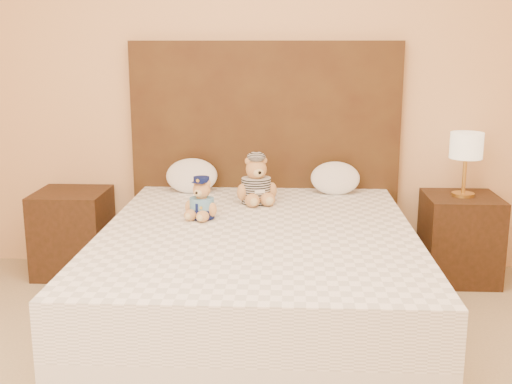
{
  "coord_description": "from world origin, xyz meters",
  "views": [
    {
      "loc": [
        0.15,
        -1.96,
        1.48
      ],
      "look_at": [
        -0.02,
        1.45,
        0.69
      ],
      "focal_mm": 45.0,
      "sensor_mm": 36.0,
      "label": 1
    }
  ],
  "objects_px": {
    "teddy_prisoner": "(256,180)",
    "bed": "(258,279)",
    "lamp": "(466,149)",
    "nightstand_right": "(460,238)",
    "teddy_police": "(202,198)",
    "pillow_left": "(192,174)",
    "nightstand_left": "(73,232)",
    "pillow_right": "(335,177)"
  },
  "relations": [
    {
      "from": "teddy_prisoner",
      "to": "pillow_right",
      "type": "xyz_separation_m",
      "value": [
        0.49,
        0.28,
        -0.03
      ]
    },
    {
      "from": "nightstand_left",
      "to": "lamp",
      "type": "relative_size",
      "value": 1.38
    },
    {
      "from": "nightstand_right",
      "to": "lamp",
      "type": "relative_size",
      "value": 1.38
    },
    {
      "from": "nightstand_left",
      "to": "pillow_left",
      "type": "distance_m",
      "value": 0.88
    },
    {
      "from": "lamp",
      "to": "nightstand_left",
      "type": "bearing_deg",
      "value": 180.0
    },
    {
      "from": "lamp",
      "to": "teddy_police",
      "type": "bearing_deg",
      "value": -158.82
    },
    {
      "from": "nightstand_right",
      "to": "teddy_police",
      "type": "xyz_separation_m",
      "value": [
        -1.56,
        -0.61,
        0.39
      ]
    },
    {
      "from": "lamp",
      "to": "pillow_right",
      "type": "xyz_separation_m",
      "value": [
        -0.8,
        0.03,
        -0.19
      ]
    },
    {
      "from": "bed",
      "to": "pillow_right",
      "type": "height_order",
      "value": "pillow_right"
    },
    {
      "from": "bed",
      "to": "teddy_prisoner",
      "type": "height_order",
      "value": "teddy_prisoner"
    },
    {
      "from": "nightstand_left",
      "to": "teddy_police",
      "type": "xyz_separation_m",
      "value": [
        0.94,
        -0.61,
        0.39
      ]
    },
    {
      "from": "bed",
      "to": "nightstand_left",
      "type": "relative_size",
      "value": 3.64
    },
    {
      "from": "bed",
      "to": "nightstand_left",
      "type": "xyz_separation_m",
      "value": [
        -1.25,
        0.8,
        -0.0
      ]
    },
    {
      "from": "teddy_police",
      "to": "teddy_prisoner",
      "type": "xyz_separation_m",
      "value": [
        0.28,
        0.36,
        0.03
      ]
    },
    {
      "from": "nightstand_right",
      "to": "lamp",
      "type": "distance_m",
      "value": 0.57
    },
    {
      "from": "nightstand_left",
      "to": "pillow_left",
      "type": "xyz_separation_m",
      "value": [
        0.79,
        0.03,
        0.39
      ]
    },
    {
      "from": "teddy_police",
      "to": "pillow_right",
      "type": "relative_size",
      "value": 0.74
    },
    {
      "from": "bed",
      "to": "nightstand_right",
      "type": "xyz_separation_m",
      "value": [
        1.25,
        0.8,
        -0.0
      ]
    },
    {
      "from": "bed",
      "to": "nightstand_right",
      "type": "bearing_deg",
      "value": 32.62
    },
    {
      "from": "teddy_prisoner",
      "to": "nightstand_left",
      "type": "bearing_deg",
      "value": 150.44
    },
    {
      "from": "bed",
      "to": "nightstand_right",
      "type": "relative_size",
      "value": 3.64
    },
    {
      "from": "bed",
      "to": "lamp",
      "type": "relative_size",
      "value": 5.0
    },
    {
      "from": "teddy_police",
      "to": "pillow_left",
      "type": "distance_m",
      "value": 0.65
    },
    {
      "from": "lamp",
      "to": "nightstand_right",
      "type": "bearing_deg",
      "value": 0.0
    },
    {
      "from": "lamp",
      "to": "bed",
      "type": "bearing_deg",
      "value": -147.38
    },
    {
      "from": "nightstand_left",
      "to": "teddy_prisoner",
      "type": "height_order",
      "value": "teddy_prisoner"
    },
    {
      "from": "bed",
      "to": "teddy_police",
      "type": "height_order",
      "value": "teddy_police"
    },
    {
      "from": "lamp",
      "to": "pillow_left",
      "type": "bearing_deg",
      "value": 179.0
    },
    {
      "from": "pillow_right",
      "to": "lamp",
      "type": "bearing_deg",
      "value": -2.16
    },
    {
      "from": "nightstand_left",
      "to": "lamp",
      "type": "xyz_separation_m",
      "value": [
        2.5,
        0.0,
        0.57
      ]
    },
    {
      "from": "lamp",
      "to": "teddy_prisoner",
      "type": "height_order",
      "value": "lamp"
    },
    {
      "from": "teddy_prisoner",
      "to": "bed",
      "type": "bearing_deg",
      "value": -104.31
    },
    {
      "from": "nightstand_left",
      "to": "teddy_police",
      "type": "distance_m",
      "value": 1.18
    },
    {
      "from": "teddy_police",
      "to": "pillow_left",
      "type": "bearing_deg",
      "value": 122.99
    },
    {
      "from": "teddy_police",
      "to": "nightstand_right",
      "type": "bearing_deg",
      "value": 40.97
    },
    {
      "from": "bed",
      "to": "lamp",
      "type": "height_order",
      "value": "lamp"
    },
    {
      "from": "lamp",
      "to": "teddy_prisoner",
      "type": "xyz_separation_m",
      "value": [
        -1.28,
        -0.25,
        -0.16
      ]
    },
    {
      "from": "pillow_right",
      "to": "teddy_police",
      "type": "bearing_deg",
      "value": -140.33
    },
    {
      "from": "teddy_police",
      "to": "pillow_right",
      "type": "height_order",
      "value": "teddy_police"
    },
    {
      "from": "pillow_right",
      "to": "teddy_prisoner",
      "type": "bearing_deg",
      "value": -150.15
    },
    {
      "from": "nightstand_right",
      "to": "pillow_right",
      "type": "distance_m",
      "value": 0.89
    },
    {
      "from": "bed",
      "to": "nightstand_left",
      "type": "distance_m",
      "value": 1.48
    }
  ]
}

